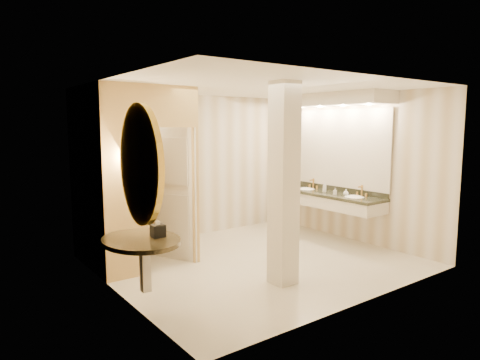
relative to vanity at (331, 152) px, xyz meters
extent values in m
plane|color=beige|center=(-1.98, -0.28, -1.63)|extent=(4.50, 4.50, 0.00)
plane|color=white|center=(-1.98, -0.28, 1.07)|extent=(4.50, 4.50, 0.00)
cube|color=beige|center=(-1.98, 1.72, -0.28)|extent=(4.50, 0.02, 2.70)
cube|color=beige|center=(-1.98, -2.28, -0.28)|extent=(4.50, 0.02, 2.70)
cube|color=beige|center=(-4.23, -0.28, -0.28)|extent=(0.02, 4.00, 2.70)
cube|color=beige|center=(0.27, -0.28, -0.28)|extent=(0.02, 4.00, 2.70)
cube|color=tan|center=(-2.78, 0.97, -0.28)|extent=(0.10, 1.50, 2.70)
cube|color=tan|center=(-3.90, 0.22, -0.28)|extent=(0.65, 0.10, 2.70)
cube|color=tan|center=(-3.18, 0.22, 0.77)|extent=(0.80, 0.10, 0.60)
cube|color=beige|center=(-2.96, 0.58, -0.58)|extent=(0.40, 0.74, 2.10)
cylinder|color=gold|center=(-3.90, 0.15, -0.08)|extent=(0.03, 0.03, 0.30)
cone|color=beige|center=(-3.90, 0.15, 0.12)|extent=(0.14, 0.14, 0.14)
cube|color=beige|center=(-0.03, 0.00, -0.90)|extent=(0.60, 2.19, 0.24)
cube|color=black|center=(-0.03, 0.00, -0.78)|extent=(0.64, 2.23, 0.05)
cube|color=black|center=(0.25, 0.00, -0.71)|extent=(0.03, 2.19, 0.10)
ellipsoid|color=white|center=(-0.03, -0.59, -0.80)|extent=(0.40, 0.44, 0.15)
cylinder|color=gold|center=(0.17, -0.59, -0.67)|extent=(0.03, 0.03, 0.22)
ellipsoid|color=white|center=(-0.03, 0.59, -0.80)|extent=(0.40, 0.44, 0.15)
cylinder|color=gold|center=(0.17, 0.59, -0.67)|extent=(0.03, 0.03, 0.22)
cube|color=white|center=(0.25, 0.00, 0.07)|extent=(0.03, 2.19, 1.40)
cube|color=beige|center=(-0.03, 0.00, 0.96)|extent=(0.75, 2.39, 0.22)
cylinder|color=black|center=(-4.21, -0.98, -0.78)|extent=(1.04, 1.04, 0.05)
cube|color=beige|center=(-4.17, -0.98, -1.08)|extent=(0.10, 0.10, 0.60)
cylinder|color=gold|center=(-4.19, -0.98, 0.07)|extent=(0.07, 1.04, 1.04)
cylinder|color=white|center=(-4.15, -0.98, 0.07)|extent=(0.02, 0.83, 0.83)
cube|color=beige|center=(-2.28, -1.21, -0.28)|extent=(0.31, 0.31, 2.70)
cube|color=black|center=(-4.03, -1.03, -0.68)|extent=(0.15, 0.15, 0.14)
imported|color=white|center=(-3.64, 1.47, -1.24)|extent=(0.45, 0.77, 0.78)
imported|color=beige|center=(-0.11, -0.22, -0.69)|extent=(0.07, 0.07, 0.12)
imported|color=silver|center=(-0.05, -0.42, -0.69)|extent=(0.11, 0.11, 0.12)
imported|color=#C6B28C|center=(-0.07, 0.08, -0.65)|extent=(0.09, 0.09, 0.20)
camera|label=1|loc=(-6.09, -5.37, 0.50)|focal=32.00mm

